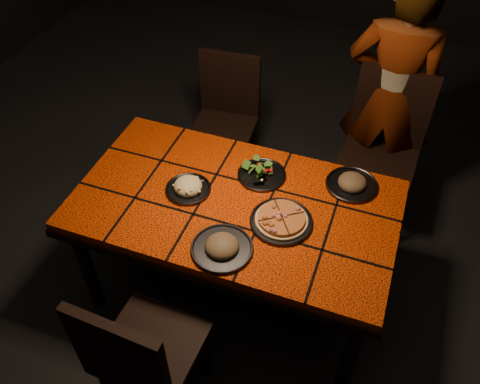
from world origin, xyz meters
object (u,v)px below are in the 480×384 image
(chair_near, at_px, (139,354))
(chair_far_left, at_px, (226,112))
(plate_pizza, at_px, (281,220))
(dining_table, at_px, (235,212))
(chair_far_right, at_px, (383,141))
(plate_pasta, at_px, (188,187))
(diner, at_px, (391,96))

(chair_near, bearing_deg, chair_far_left, -77.98)
(plate_pizza, bearing_deg, dining_table, 168.01)
(chair_far_right, xyz_separation_m, plate_pasta, (-0.87, -0.95, 0.19))
(plate_pizza, xyz_separation_m, plate_pasta, (-0.51, 0.05, 0.00))
(chair_near, xyz_separation_m, chair_far_right, (0.76, 1.75, 0.04))
(chair_near, relative_size, plate_pizza, 2.69)
(dining_table, xyz_separation_m, chair_far_right, (0.62, 0.95, -0.09))
(dining_table, height_order, plate_pizza, plate_pizza)
(dining_table, distance_m, plate_pizza, 0.28)
(diner, distance_m, plate_pizza, 1.21)
(chair_far_left, xyz_separation_m, chair_far_right, (1.05, -0.02, 0.06))
(diner, height_order, plate_pasta, diner)
(dining_table, distance_m, chair_near, 0.83)
(diner, height_order, plate_pizza, diner)
(chair_far_left, distance_m, plate_pizza, 1.26)
(plate_pizza, bearing_deg, chair_far_right, 70.26)
(chair_near, xyz_separation_m, plate_pizza, (0.40, 0.75, 0.22))
(chair_near, bearing_deg, plate_pizza, -115.13)
(chair_far_right, xyz_separation_m, diner, (-0.02, 0.16, 0.22))
(chair_near, bearing_deg, dining_table, -97.10)
(chair_far_right, distance_m, plate_pasta, 1.30)
(plate_pizza, relative_size, plate_pasta, 1.52)
(chair_near, relative_size, plate_pasta, 4.08)
(dining_table, height_order, chair_far_right, chair_far_right)
(chair_far_left, bearing_deg, dining_table, -70.95)
(dining_table, height_order, plate_pasta, plate_pasta)
(chair_far_left, height_order, diner, diner)
(dining_table, bearing_deg, plate_pasta, -178.25)
(diner, bearing_deg, chair_far_left, 8.33)
(dining_table, xyz_separation_m, diner, (0.59, 1.11, 0.13))
(dining_table, bearing_deg, chair_far_right, 56.94)
(chair_near, relative_size, chair_far_right, 0.93)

